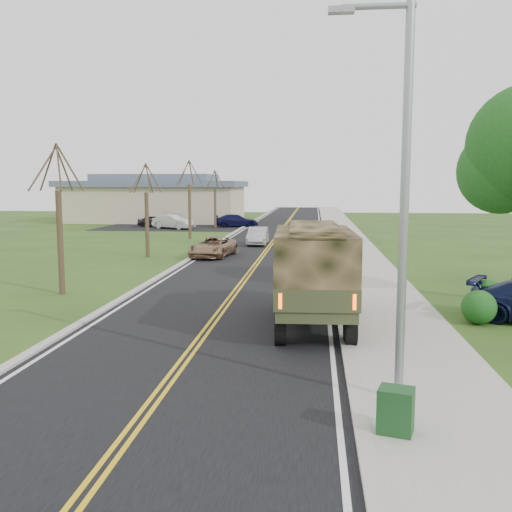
# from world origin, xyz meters

# --- Properties ---
(ground) EXTENTS (160.00, 160.00, 0.00)m
(ground) POSITION_xyz_m (0.00, 0.00, 0.00)
(ground) COLOR #274416
(ground) RESTS_ON ground
(road) EXTENTS (8.00, 120.00, 0.01)m
(road) POSITION_xyz_m (0.00, 40.00, 0.01)
(road) COLOR black
(road) RESTS_ON ground
(curb_right) EXTENTS (0.30, 120.00, 0.12)m
(curb_right) POSITION_xyz_m (4.15, 40.00, 0.06)
(curb_right) COLOR #9E998E
(curb_right) RESTS_ON ground
(sidewalk_right) EXTENTS (3.20, 120.00, 0.10)m
(sidewalk_right) POSITION_xyz_m (5.90, 40.00, 0.05)
(sidewalk_right) COLOR #9E998E
(sidewalk_right) RESTS_ON ground
(curb_left) EXTENTS (0.30, 120.00, 0.10)m
(curb_left) POSITION_xyz_m (-4.15, 40.00, 0.05)
(curb_left) COLOR #9E998E
(curb_left) RESTS_ON ground
(street_light) EXTENTS (1.65, 0.22, 8.00)m
(street_light) POSITION_xyz_m (4.90, -0.50, 4.43)
(street_light) COLOR gray
(street_light) RESTS_ON ground
(bare_tree_a) EXTENTS (1.93, 2.26, 6.08)m
(bare_tree_a) POSITION_xyz_m (-7.00, 10.00, 2.63)
(bare_tree_a) COLOR #38281C
(bare_tree_a) RESTS_ON ground
(bare_tree_b) EXTENTS (1.83, 2.14, 5.73)m
(bare_tree_b) POSITION_xyz_m (-7.00, 22.00, 2.48)
(bare_tree_b) COLOR #38281C
(bare_tree_b) RESTS_ON ground
(bare_tree_c) EXTENTS (2.04, 2.39, 6.42)m
(bare_tree_c) POSITION_xyz_m (-7.00, 34.00, 2.78)
(bare_tree_c) COLOR #38281C
(bare_tree_c) RESTS_ON ground
(bare_tree_d) EXTENTS (1.88, 2.20, 5.91)m
(bare_tree_d) POSITION_xyz_m (-7.00, 46.00, 2.55)
(bare_tree_d) COLOR #38281C
(bare_tree_d) RESTS_ON ground
(commercial_building) EXTENTS (25.50, 21.50, 5.65)m
(commercial_building) POSITION_xyz_m (-15.98, 55.97, 2.69)
(commercial_building) COLOR tan
(commercial_building) RESTS_ON ground
(military_truck) EXTENTS (2.51, 6.57, 3.23)m
(military_truck) POSITION_xyz_m (3.21, 5.69, 1.85)
(military_truck) COLOR black
(military_truck) RESTS_ON ground
(suv_champagne) EXTENTS (2.66, 4.74, 1.25)m
(suv_champagne) POSITION_xyz_m (-3.00, 22.47, 0.63)
(suv_champagne) COLOR #8D6C50
(suv_champagne) RESTS_ON ground
(sedan_silver) EXTENTS (1.43, 3.95, 1.30)m
(sedan_silver) POSITION_xyz_m (-0.97, 29.85, 0.65)
(sedan_silver) COLOR #BABBC0
(sedan_silver) RESTS_ON ground
(utility_box_near) EXTENTS (0.72, 0.65, 0.80)m
(utility_box_near) POSITION_xyz_m (4.71, -2.19, 0.50)
(utility_box_near) COLOR #163F1A
(utility_box_near) RESTS_ON sidewalk_right
(lot_car_dark) EXTENTS (3.60, 1.71, 1.19)m
(lot_car_dark) POSITION_xyz_m (-13.62, 46.60, 0.59)
(lot_car_dark) COLOR black
(lot_car_dark) RESTS_ON ground
(lot_car_silver) EXTENTS (4.66, 3.26, 1.46)m
(lot_car_silver) POSITION_xyz_m (-10.90, 43.97, 0.73)
(lot_car_silver) COLOR silver
(lot_car_silver) RESTS_ON ground
(lot_car_navy) EXTENTS (4.89, 2.93, 1.33)m
(lot_car_navy) POSITION_xyz_m (-5.00, 47.39, 0.66)
(lot_car_navy) COLOR #0E0E34
(lot_car_navy) RESTS_ON ground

